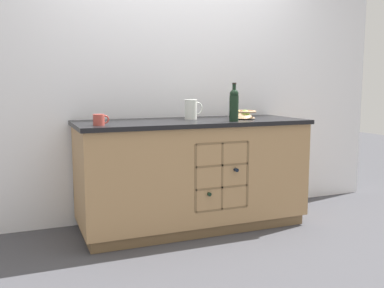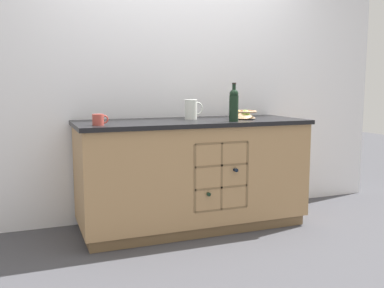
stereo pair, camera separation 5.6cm
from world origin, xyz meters
name	(u,v)px [view 1 (the left image)]	position (x,y,z in m)	size (l,w,h in m)	color
ground_plane	(192,226)	(0.00, 0.00, 0.00)	(14.00, 14.00, 0.00)	#424247
back_wall	(175,79)	(0.00, 0.42, 1.27)	(4.40, 0.06, 2.55)	white
kitchen_island	(192,173)	(0.00, 0.00, 0.47)	(1.94, 0.76, 0.92)	brown
fruit_bowl	(243,114)	(0.46, -0.04, 0.97)	(0.23, 0.23, 0.08)	tan
white_pitcher	(191,109)	(0.03, 0.09, 1.01)	(0.17, 0.11, 0.17)	silver
ceramic_mug	(99,120)	(-0.81, -0.19, 0.96)	(0.12, 0.08, 0.08)	#B7473D
standing_wine_bottle	(234,104)	(0.27, -0.24, 1.06)	(0.08, 0.08, 0.31)	black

